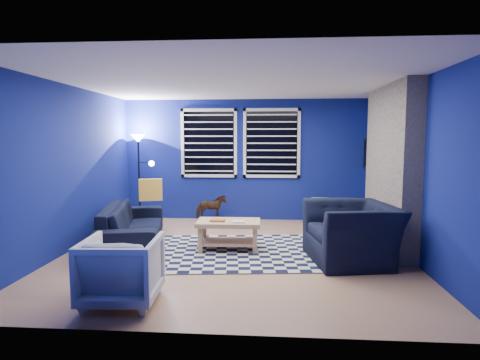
{
  "coord_description": "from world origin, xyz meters",
  "views": [
    {
      "loc": [
        0.51,
        -5.81,
        1.71
      ],
      "look_at": [
        0.06,
        0.3,
        1.06
      ],
      "focal_mm": 30.0,
      "sensor_mm": 36.0,
      "label": 1
    }
  ],
  "objects_px": {
    "tv": "(371,154)",
    "armchair_big": "(351,233)",
    "sofa": "(133,225)",
    "cabinet": "(321,213)",
    "coffee_table": "(228,229)",
    "floor_lamp": "(139,150)",
    "rocking_horse": "(211,208)",
    "armchair_bent": "(122,270)"
  },
  "relations": [
    {
      "from": "armchair_big",
      "to": "cabinet",
      "type": "xyz_separation_m",
      "value": [
        -0.13,
        2.31,
        -0.17
      ]
    },
    {
      "from": "armchair_bent",
      "to": "cabinet",
      "type": "bearing_deg",
      "value": -126.1
    },
    {
      "from": "coffee_table",
      "to": "armchair_big",
      "type": "bearing_deg",
      "value": -13.6
    },
    {
      "from": "armchair_bent",
      "to": "rocking_horse",
      "type": "distance_m",
      "value": 3.96
    },
    {
      "from": "sofa",
      "to": "cabinet",
      "type": "height_order",
      "value": "sofa"
    },
    {
      "from": "sofa",
      "to": "armchair_big",
      "type": "relative_size",
      "value": 1.75
    },
    {
      "from": "tv",
      "to": "armchair_bent",
      "type": "bearing_deg",
      "value": -131.54
    },
    {
      "from": "sofa",
      "to": "armchair_big",
      "type": "height_order",
      "value": "armchair_big"
    },
    {
      "from": "sofa",
      "to": "rocking_horse",
      "type": "relative_size",
      "value": 3.68
    },
    {
      "from": "armchair_big",
      "to": "coffee_table",
      "type": "distance_m",
      "value": 1.81
    },
    {
      "from": "cabinet",
      "to": "floor_lamp",
      "type": "xyz_separation_m",
      "value": [
        -3.65,
        0.13,
        1.22
      ]
    },
    {
      "from": "armchair_big",
      "to": "floor_lamp",
      "type": "relative_size",
      "value": 0.7
    },
    {
      "from": "coffee_table",
      "to": "cabinet",
      "type": "bearing_deg",
      "value": 49.19
    },
    {
      "from": "cabinet",
      "to": "floor_lamp",
      "type": "height_order",
      "value": "floor_lamp"
    },
    {
      "from": "armchair_big",
      "to": "rocking_horse",
      "type": "xyz_separation_m",
      "value": [
        -2.3,
        2.33,
        -0.08
      ]
    },
    {
      "from": "armchair_big",
      "to": "coffee_table",
      "type": "bearing_deg",
      "value": -113.16
    },
    {
      "from": "tv",
      "to": "armchair_big",
      "type": "xyz_separation_m",
      "value": [
        -0.8,
        -2.28,
        -1.0
      ]
    },
    {
      "from": "rocking_horse",
      "to": "coffee_table",
      "type": "distance_m",
      "value": 1.98
    },
    {
      "from": "tv",
      "to": "coffee_table",
      "type": "xyz_separation_m",
      "value": [
        -2.55,
        -1.86,
        -1.07
      ]
    },
    {
      "from": "coffee_table",
      "to": "floor_lamp",
      "type": "height_order",
      "value": "floor_lamp"
    },
    {
      "from": "tv",
      "to": "rocking_horse",
      "type": "distance_m",
      "value": 3.28
    },
    {
      "from": "cabinet",
      "to": "floor_lamp",
      "type": "bearing_deg",
      "value": 164.31
    },
    {
      "from": "sofa",
      "to": "rocking_horse",
      "type": "xyz_separation_m",
      "value": [
        1.02,
        1.67,
        0.0
      ]
    },
    {
      "from": "sofa",
      "to": "coffee_table",
      "type": "relative_size",
      "value": 2.24
    },
    {
      "from": "armchair_big",
      "to": "armchair_bent",
      "type": "xyz_separation_m",
      "value": [
        -2.65,
        -1.61,
        -0.05
      ]
    },
    {
      "from": "sofa",
      "to": "cabinet",
      "type": "relative_size",
      "value": 3.62
    },
    {
      "from": "armchair_bent",
      "to": "cabinet",
      "type": "xyz_separation_m",
      "value": [
        2.53,
        3.92,
        -0.11
      ]
    },
    {
      "from": "tv",
      "to": "floor_lamp",
      "type": "distance_m",
      "value": 4.58
    },
    {
      "from": "coffee_table",
      "to": "cabinet",
      "type": "height_order",
      "value": "cabinet"
    },
    {
      "from": "armchair_bent",
      "to": "coffee_table",
      "type": "relative_size",
      "value": 0.8
    },
    {
      "from": "armchair_bent",
      "to": "cabinet",
      "type": "relative_size",
      "value": 1.28
    },
    {
      "from": "armchair_bent",
      "to": "cabinet",
      "type": "distance_m",
      "value": 4.67
    },
    {
      "from": "coffee_table",
      "to": "floor_lamp",
      "type": "distance_m",
      "value": 3.07
    },
    {
      "from": "rocking_horse",
      "to": "coffee_table",
      "type": "xyz_separation_m",
      "value": [
        0.55,
        -1.9,
        0.01
      ]
    },
    {
      "from": "rocking_horse",
      "to": "floor_lamp",
      "type": "distance_m",
      "value": 1.87
    },
    {
      "from": "armchair_bent",
      "to": "tv",
      "type": "bearing_deg",
      "value": -134.84
    },
    {
      "from": "coffee_table",
      "to": "armchair_bent",
      "type": "bearing_deg",
      "value": -113.83
    },
    {
      "from": "tv",
      "to": "cabinet",
      "type": "height_order",
      "value": "tv"
    },
    {
      "from": "tv",
      "to": "armchair_bent",
      "type": "xyz_separation_m",
      "value": [
        -3.45,
        -3.9,
        -1.05
      ]
    },
    {
      "from": "tv",
      "to": "armchair_bent",
      "type": "relative_size",
      "value": 1.3
    },
    {
      "from": "tv",
      "to": "floor_lamp",
      "type": "height_order",
      "value": "floor_lamp"
    },
    {
      "from": "tv",
      "to": "cabinet",
      "type": "bearing_deg",
      "value": 178.39
    }
  ]
}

